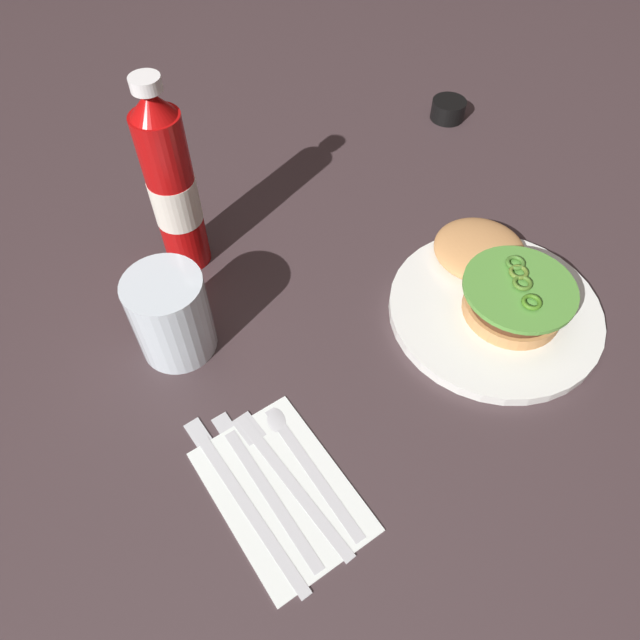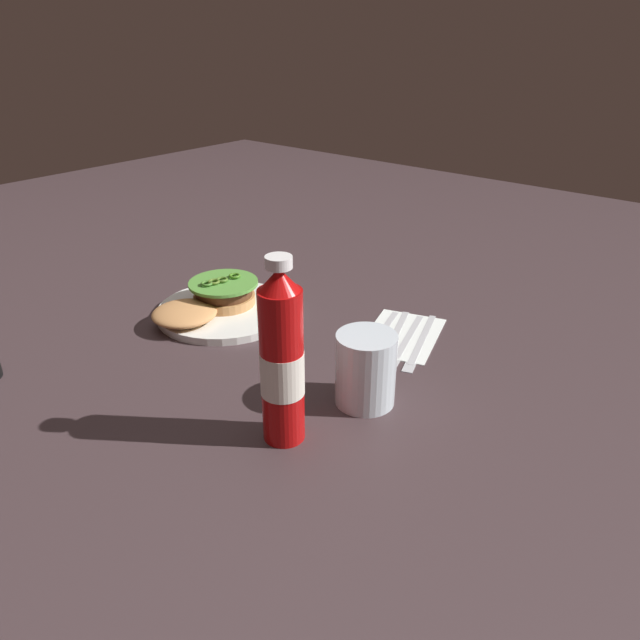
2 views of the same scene
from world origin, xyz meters
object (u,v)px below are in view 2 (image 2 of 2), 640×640
Objects in this scene: ketchup_bottle at (282,361)px; fork_utensil at (393,337)px; water_glass at (366,369)px; napkin at (402,335)px; spoon_utensil at (378,336)px; burger_sandwich at (210,300)px; butter_knife at (405,340)px; steak_knife at (419,344)px; dinner_plate at (226,310)px.

ketchup_bottle is 0.35m from fork_utensil.
water_glass reaches higher than napkin.
ketchup_bottle is 2.36× the size of water_glass.
spoon_utensil is 0.03m from fork_utensil.
spoon_utensil reaches higher than napkin.
ketchup_bottle is at bearing 63.11° from burger_sandwich.
fork_utensil is at bearing -12.92° from napkin.
ketchup_bottle is at bearing 11.36° from spoon_utensil.
ketchup_bottle is 0.35m from butter_knife.
napkin is 0.85× the size of steak_knife.
spoon_utensil is at bearing -168.64° from ketchup_bottle.
butter_knife is (-0.19, -0.05, -0.05)m from water_glass.
dinner_plate is at bearing -68.38° from fork_utensil.
dinner_plate is 0.34m from napkin.
steak_knife is at bearing 103.69° from butter_knife.
napkin is at bearing -108.19° from steak_knife.
burger_sandwich is at bearing -62.87° from napkin.
butter_knife is (-0.02, 0.05, 0.00)m from spoon_utensil.
dinner_plate reaches higher than napkin.
burger_sandwich is at bearing -96.53° from water_glass.
burger_sandwich is at bearing -116.89° from ketchup_bottle.
dinner_plate is 1.53× the size of spoon_utensil.
butter_knife reaches higher than napkin.
spoon_utensil is at bearing 113.37° from burger_sandwich.
spoon_utensil and fork_utensil have the same top height.
burger_sandwich reaches higher than spoon_utensil.
ketchup_bottle reaches higher than burger_sandwich.
spoon_utensil is (-0.13, 0.30, -0.03)m from burger_sandwich.
dinner_plate is 0.42m from ketchup_bottle.
napkin is (-0.35, -0.04, -0.12)m from ketchup_bottle.
napkin is at bearing 117.13° from burger_sandwich.
water_glass reaches higher than spoon_utensil.
burger_sandwich is at bearing -67.60° from steak_knife.
steak_knife is at bearing 98.03° from fork_utensil.
burger_sandwich is 0.41m from ketchup_bottle.
fork_utensil is at bearing -158.54° from water_glass.
fork_utensil is at bearing -87.89° from butter_knife.
steak_knife is (-0.15, 0.37, -0.03)m from burger_sandwich.
steak_knife is at bearing 112.40° from burger_sandwich.
dinner_plate is 0.38m from steak_knife.
ketchup_bottle is 1.35× the size of butter_knife.
dinner_plate is 1.23× the size of steak_knife.
napkin is at bearing -136.60° from butter_knife.
ketchup_bottle is 1.41× the size of fork_utensil.
fork_utensil reaches higher than napkin.
butter_knife is at bearing -76.31° from steak_knife.
spoon_utensil is (-0.10, 0.28, -0.00)m from dinner_plate.
burger_sandwich is 0.37m from napkin.
butter_knife is at bearing 110.30° from dinner_plate.
napkin is at bearing -161.72° from water_glass.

